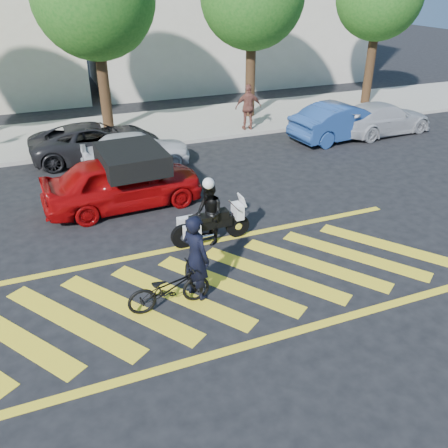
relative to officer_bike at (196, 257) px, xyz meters
name	(u,v)px	position (x,y,z in m)	size (l,w,h in m)	color
ground	(206,290)	(0.25, 0.10, -0.94)	(90.00, 90.00, 0.00)	black
sidewalk	(109,132)	(0.25, 12.10, -0.87)	(60.00, 5.00, 0.15)	#9E998E
crosswalk	(205,290)	(0.21, 0.10, -0.94)	(12.33, 4.00, 0.01)	yellow
tree_center	(97,1)	(0.38, 12.17, 4.15)	(4.60, 4.60, 7.56)	black
officer_bike	(196,257)	(0.00, 0.00, 0.00)	(0.69, 0.45, 1.89)	black
bicycle	(169,288)	(-0.64, -0.15, -0.49)	(0.60, 1.71, 0.90)	black
police_motorcycle	(210,224)	(1.04, 2.02, -0.45)	(2.08, 0.66, 0.92)	black
officer_moto	(209,213)	(1.02, 2.02, -0.14)	(0.78, 0.61, 1.61)	black
red_convertible	(123,182)	(-0.53, 4.88, -0.18)	(1.81, 4.50, 1.53)	#940608
parked_mid_left	(96,141)	(-0.65, 9.30, -0.30)	(2.13, 4.62, 1.28)	black
parked_mid_right	(136,149)	(0.49, 7.90, -0.31)	(1.50, 3.72, 1.27)	silver
parked_right	(342,121)	(8.95, 7.90, -0.21)	(1.55, 4.45, 1.47)	navy
parked_far_right	(383,118)	(10.95, 7.90, -0.30)	(1.82, 4.47, 1.30)	#A9AAB0
pedestrian_right	(248,107)	(5.77, 10.10, 0.14)	(1.10, 0.46, 1.87)	brown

